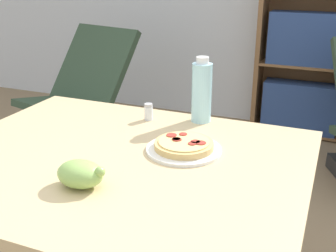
% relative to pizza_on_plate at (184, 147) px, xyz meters
% --- Properties ---
extents(dining_table, '(1.13, 0.91, 0.77)m').
position_rel_pizza_on_plate_xyz_m(dining_table, '(-0.17, -0.12, -0.12)').
color(dining_table, '#D1B27F').
rests_on(dining_table, ground_plane).
extents(pizza_on_plate, '(0.24, 0.24, 0.04)m').
position_rel_pizza_on_plate_xyz_m(pizza_on_plate, '(0.00, 0.00, 0.00)').
color(pizza_on_plate, white).
rests_on(pizza_on_plate, dining_table).
extents(grape_bunch, '(0.14, 0.10, 0.07)m').
position_rel_pizza_on_plate_xyz_m(grape_bunch, '(-0.17, -0.31, 0.02)').
color(grape_bunch, '#93BC5B').
rests_on(grape_bunch, dining_table).
extents(drink_bottle, '(0.07, 0.07, 0.24)m').
position_rel_pizza_on_plate_xyz_m(drink_bottle, '(-0.04, 0.28, 0.10)').
color(drink_bottle, '#A3DBEA').
rests_on(drink_bottle, dining_table).
extents(salt_shaker, '(0.03, 0.03, 0.06)m').
position_rel_pizza_on_plate_xyz_m(salt_shaker, '(-0.22, 0.22, 0.02)').
color(salt_shaker, white).
rests_on(salt_shaker, dining_table).
extents(lounge_chair_near, '(0.77, 0.89, 0.88)m').
position_rel_pizza_on_plate_xyz_m(lounge_chair_near, '(-1.33, 1.36, -0.50)').
color(lounge_chair_near, black).
rests_on(lounge_chair_near, ground_plane).
extents(bookshelf, '(0.75, 0.28, 1.70)m').
position_rel_pizza_on_plate_xyz_m(bookshelf, '(0.17, 2.31, 0.02)').
color(bookshelf, brown).
rests_on(bookshelf, ground_plane).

